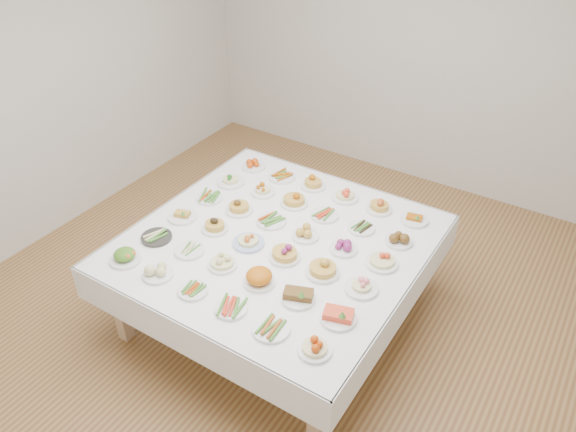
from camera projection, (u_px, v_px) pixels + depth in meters
The scene contains 38 objects.
room_envelope at pixel (289, 97), 3.63m from camera, with size 5.02×5.02×2.81m.
display_table at pixel (277, 247), 4.20m from camera, with size 2.08×2.08×0.75m.
dish_0 at pixel (125, 254), 3.93m from camera, with size 0.22×0.22×0.13m.
dish_1 at pixel (158, 271), 3.81m from camera, with size 0.21×0.21×0.10m.
dish_2 at pixel (193, 290), 3.69m from camera, with size 0.20×0.20×0.05m.
dish_3 at pixel (231, 307), 3.55m from camera, with size 0.21×0.21×0.05m.
dish_4 at pixel (271, 327), 3.40m from camera, with size 0.23×0.23×0.06m.
dish_5 at pixel (315, 345), 3.25m from camera, with size 0.20×0.20×0.12m.
dish_6 at pixel (156, 236), 4.16m from camera, with size 0.23×0.23×0.05m.
dish_7 at pixel (190, 250), 4.04m from camera, with size 0.22×0.22×0.05m.
dish_8 at pixel (222, 260), 3.88m from camera, with size 0.20×0.20×0.12m.
dish_9 at pixel (259, 276), 3.73m from camera, with size 0.21×0.21×0.13m.
dish_10 at pixel (298, 294), 3.61m from camera, with size 0.22×0.22×0.11m.
dish_11 at pixel (338, 314), 3.47m from camera, with size 0.23×0.23×0.11m.
dish_12 at pixel (182, 215), 4.37m from camera, with size 0.22×0.22×0.09m.
dish_13 at pixel (215, 224), 4.23m from camera, with size 0.20×0.20×0.12m.
dish_14 at pixel (248, 239), 4.09m from camera, with size 0.23×0.23×0.11m.
dish_15 at pixel (285, 251), 3.95m from camera, with size 0.23×0.22×0.14m.
dish_16 at pixel (323, 266), 3.81m from camera, with size 0.23×0.23×0.15m.
dish_17 at pixel (362, 284), 3.69m from camera, with size 0.22×0.22×0.11m.
dish_18 at pixel (210, 197), 4.59m from camera, with size 0.21×0.21×0.05m.
dish_19 at pixel (239, 206), 4.44m from camera, with size 0.21×0.21×0.12m.
dish_20 at pixel (271, 220), 4.33m from camera, with size 0.24×0.23×0.06m.
dish_21 at pixel (305, 232), 4.16m from camera, with size 0.21×0.21×0.10m.
dish_22 at pixel (343, 247), 4.04m from camera, with size 0.20×0.20×0.08m.
dish_23 at pixel (382, 258), 3.90m from camera, with size 0.23×0.23×0.13m.
dish_24 at pixel (231, 179), 4.79m from camera, with size 0.23×0.23×0.11m.
dish_25 at pixel (263, 189), 4.65m from camera, with size 0.20×0.20×0.10m.
dish_26 at pixel (294, 198), 4.51m from camera, with size 0.22×0.22×0.13m.
dish_27 at pixel (325, 214), 4.39m from camera, with size 0.22×0.22×0.06m.
dish_28 at pixel (361, 228), 4.26m from camera, with size 0.20×0.20×0.05m.
dish_29 at pixel (399, 238), 4.11m from camera, with size 0.20×0.20×0.09m.
dish_30 at pixel (254, 165), 5.01m from camera, with size 0.21×0.21×0.08m.
dish_31 at pixel (282, 176), 4.87m from camera, with size 0.23×0.23×0.05m.
dish_32 at pixel (313, 182), 4.73m from camera, with size 0.21×0.21×0.11m.
dish_33 at pixel (345, 193), 4.58m from camera, with size 0.21×0.21×0.12m.
dish_34 at pixel (379, 204), 4.44m from camera, with size 0.20×0.20×0.13m.
dish_35 at pixel (414, 218), 4.34m from camera, with size 0.22×0.22×0.08m.
Camera 1 is at (1.83, -2.88, 3.29)m, focal length 35.00 mm.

